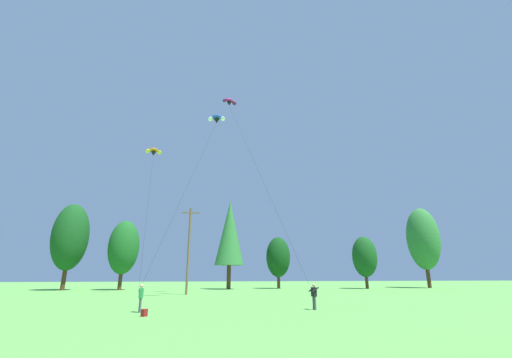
% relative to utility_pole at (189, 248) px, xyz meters
% --- Properties ---
extents(treeline_tree_b, '(5.37, 5.37, 13.22)m').
position_rel_utility_pole_xyz_m(treeline_tree_b, '(-18.99, 14.33, 2.56)').
color(treeline_tree_b, '#472D19').
rests_on(treeline_tree_b, ground_plane).
extents(treeline_tree_c, '(4.68, 4.68, 10.66)m').
position_rel_utility_pole_xyz_m(treeline_tree_c, '(-10.71, 13.98, 1.01)').
color(treeline_tree_c, '#472D19').
rests_on(treeline_tree_c, ground_plane).
extents(treeline_tree_d, '(4.80, 4.80, 14.56)m').
position_rel_utility_pole_xyz_m(treeline_tree_d, '(6.08, 14.32, 3.68)').
color(treeline_tree_d, '#472D19').
rests_on(treeline_tree_d, ground_plane).
extents(treeline_tree_e, '(4.13, 4.13, 8.62)m').
position_rel_utility_pole_xyz_m(treeline_tree_e, '(14.69, 15.51, -0.23)').
color(treeline_tree_e, '#472D19').
rests_on(treeline_tree_e, ground_plane).
extents(treeline_tree_f, '(4.15, 4.15, 8.69)m').
position_rel_utility_pole_xyz_m(treeline_tree_f, '(29.30, 12.75, -0.18)').
color(treeline_tree_f, '#472D19').
rests_on(treeline_tree_f, ground_plane).
extents(treeline_tree_g, '(5.67, 5.67, 14.34)m').
position_rel_utility_pole_xyz_m(treeline_tree_g, '(41.88, 14.16, 3.24)').
color(treeline_tree_g, '#472D19').
rests_on(treeline_tree_g, ground_plane).
extents(utility_pole, '(2.20, 0.26, 10.36)m').
position_rel_utility_pole_xyz_m(utility_pole, '(0.00, 0.00, 0.00)').
color(utility_pole, brown).
rests_on(utility_pole, ground_plane).
extents(kite_flyer_near, '(0.36, 0.60, 1.69)m').
position_rel_utility_pole_xyz_m(kite_flyer_near, '(-2.00, -19.00, -4.46)').
color(kite_flyer_near, '#4C4C51').
rests_on(kite_flyer_near, ground_plane).
extents(kite_flyer_mid, '(0.65, 0.67, 1.69)m').
position_rel_utility_pole_xyz_m(kite_flyer_mid, '(9.33, -19.10, -4.45)').
color(kite_flyer_mid, '#4C4C51').
rests_on(kite_flyer_mid, ground_plane).
extents(parafoil_kite_high_blue_white, '(5.81, 12.37, 18.78)m').
position_rel_utility_pole_xyz_m(parafoil_kite_high_blue_white, '(2.63, -7.21, 13.95)').
color(parafoil_kite_high_blue_white, blue).
extents(parafoil_kite_mid_magenta, '(5.55, 19.84, 24.69)m').
position_rel_utility_pole_xyz_m(parafoil_kite_mid_magenta, '(4.54, -0.09, 20.25)').
color(parafoil_kite_mid_magenta, '#D12893').
extents(parafoil_kite_far_orange, '(4.57, 22.23, 18.04)m').
position_rel_utility_pole_xyz_m(parafoil_kite_far_orange, '(-5.62, 2.59, 13.16)').
color(parafoil_kite_far_orange, orange).
extents(backpack, '(0.37, 0.40, 0.40)m').
position_rel_utility_pole_xyz_m(backpack, '(-1.37, -21.18, -5.24)').
color(backpack, maroon).
rests_on(backpack, ground_plane).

